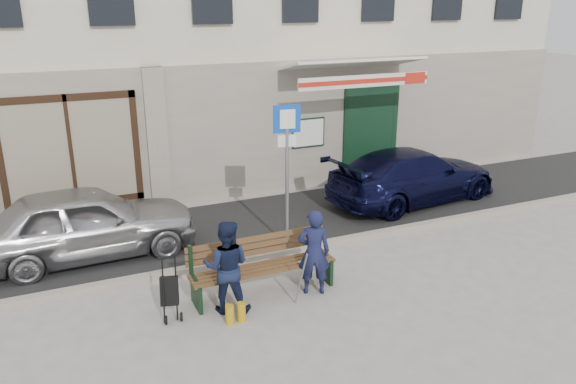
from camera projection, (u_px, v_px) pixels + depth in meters
ground at (312, 292)px, 9.20m from camera, size 80.00×80.00×0.00m
asphalt_lane at (247, 226)px, 11.87m from camera, size 60.00×3.20×0.01m
curb at (276, 253)px, 10.47m from camera, size 60.00×0.18×0.12m
car_silver at (86, 222)px, 10.29m from camera, size 4.01×1.69×1.35m
car_navy at (413, 175)px, 13.22m from camera, size 4.54×2.29×1.26m
parking_sign at (287, 153)px, 10.36m from camera, size 0.51×0.13×2.76m
bench at (260, 268)px, 9.03m from camera, size 2.40×1.17×0.98m
man at (314, 252)px, 8.97m from camera, size 0.61×0.51×1.44m
woman at (227, 267)px, 8.44m from camera, size 0.89×0.81×1.47m
stroller at (170, 292)px, 8.36m from camera, size 0.33×0.42×0.93m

